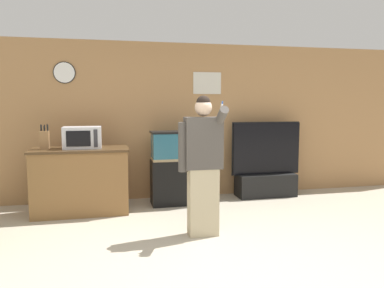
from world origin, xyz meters
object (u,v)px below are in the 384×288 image
microwave (82,138)px  knife_block (45,140)px  counter_island (81,181)px  tv_on_stand (266,175)px  aquarium_on_stand (181,167)px  person_standing (203,164)px

microwave → knife_block: knife_block is taller
counter_island → tv_on_stand: 3.07m
counter_island → tv_on_stand: tv_on_stand is taller
counter_island → aquarium_on_stand: size_ratio=1.18×
microwave → counter_island: bearing=-164.3°
microwave → aquarium_on_stand: microwave is taller
aquarium_on_stand → tv_on_stand: 1.55m
counter_island → knife_block: bearing=179.9°
aquarium_on_stand → tv_on_stand: tv_on_stand is taller
counter_island → knife_block: (-0.48, 0.00, 0.61)m
microwave → tv_on_stand: 3.11m
counter_island → knife_block: 0.77m
counter_island → tv_on_stand: bearing=6.5°
knife_block → tv_on_stand: bearing=5.6°
microwave → tv_on_stand: size_ratio=0.41×
counter_island → microwave: size_ratio=2.58×
tv_on_stand → microwave: bearing=-173.6°
counter_island → aquarium_on_stand: bearing=7.0°
knife_block → person_standing: person_standing is taller
counter_island → microwave: (0.04, 0.01, 0.63)m
aquarium_on_stand → person_standing: size_ratio=0.69×
person_standing → tv_on_stand: bearing=46.7°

